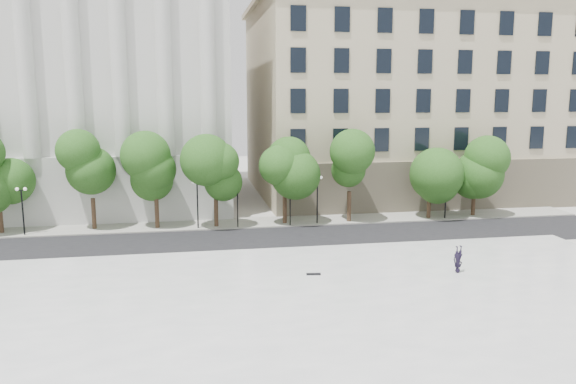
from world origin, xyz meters
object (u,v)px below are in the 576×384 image
Objects in this scene: traffic_light_east at (290,184)px; traffic_light_west at (237,185)px; skateboard at (314,274)px; person_lying at (458,269)px.

traffic_light_west is at bearing 180.00° from traffic_light_east.
traffic_light_east reaches higher than skateboard.
traffic_light_east is at bearing 106.83° from person_lying.
person_lying is 8.89m from skateboard.
person_lying is (7.62, -15.84, -3.06)m from traffic_light_east.
traffic_light_west reaches higher than skateboard.
traffic_light_west is at bearing 110.23° from skateboard.
traffic_light_west is 4.87× the size of skateboard.
traffic_light_east reaches higher than person_lying.
skateboard is at bearing -77.29° from traffic_light_west.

